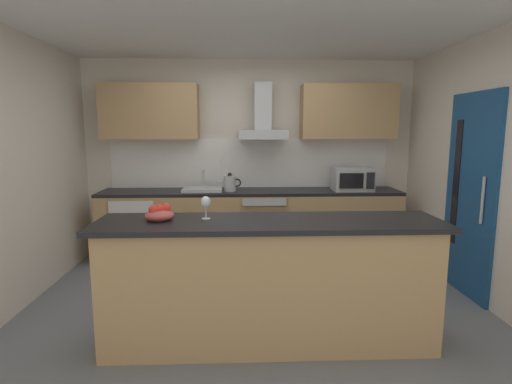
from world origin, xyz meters
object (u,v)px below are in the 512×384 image
oven (263,224)px  microwave (352,179)px  sink (203,189)px  refrigerator (138,228)px  kettle (230,183)px  wine_glass (206,203)px  range_hood (263,121)px  fruit_bowl (160,214)px

oven → microwave: 1.30m
sink → refrigerator: bearing=-179.1°
kettle → wine_glass: (-0.13, -2.07, 0.12)m
microwave → range_hood: 1.38m
wine_glass → range_hood: bearing=75.9°
sink → kettle: sink is taller
oven → wine_glass: 2.28m
range_hood → fruit_bowl: (-0.91, -2.26, -0.74)m
sink → wine_glass: (0.22, -2.12, 0.20)m
sink → range_hood: (0.78, 0.12, 0.86)m
wine_glass → microwave: bearing=50.5°
kettle → range_hood: (0.43, 0.16, 0.78)m
microwave → wine_glass: bearing=-129.5°
kettle → sink: bearing=172.7°
wine_glass → fruit_bowl: wine_glass is taller
fruit_bowl → oven: bearing=66.8°
refrigerator → microwave: (2.78, -0.03, 0.62)m
oven → range_hood: size_ratio=1.11×
sink → wine_glass: 2.14m
refrigerator → wine_glass: bearing=-63.2°
sink → wine_glass: size_ratio=2.81×
microwave → wine_glass: 2.70m
range_hood → sink: bearing=-171.4°
refrigerator → range_hood: 2.13m
oven → refrigerator: 1.63m
range_hood → oven: bearing=-90.0°
microwave → refrigerator: bearing=179.5°
microwave → fruit_bowl: bearing=-134.6°
oven → refrigerator: size_ratio=0.94×
range_hood → refrigerator: bearing=-175.4°
range_hood → wine_glass: size_ratio=4.05×
oven → wine_glass: wine_glass is taller
oven → wine_glass: bearing=-105.0°
oven → fruit_bowl: fruit_bowl is taller
refrigerator → wine_glass: (1.06, -2.10, 0.70)m
sink → range_hood: range_hood is taller
kettle → wine_glass: wine_glass is taller
oven → sink: sink is taller
sink → fruit_bowl: size_ratio=2.27×
microwave → kettle: bearing=-179.8°
refrigerator → sink: (0.85, 0.01, 0.50)m
oven → refrigerator: bearing=-179.9°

